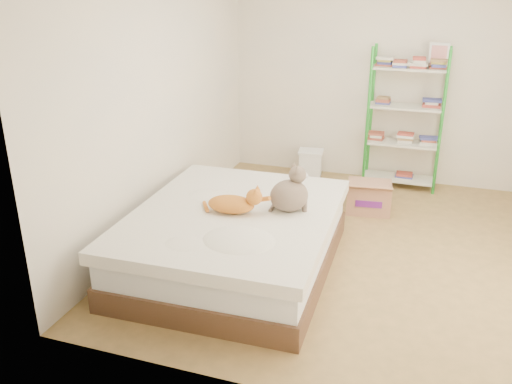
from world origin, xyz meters
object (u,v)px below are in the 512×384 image
at_px(grey_cat, 289,189).
at_px(shelf_unit, 406,115).
at_px(white_bin, 310,163).
at_px(cardboard_box, 369,197).
at_px(orange_cat, 231,202).
at_px(bed, 235,239).

bearing_deg(grey_cat, shelf_unit, -49.35).
bearing_deg(white_bin, cardboard_box, -45.77).
bearing_deg(orange_cat, white_bin, 81.54).
xyz_separation_m(bed, cardboard_box, (0.97, 1.64, -0.10)).
bearing_deg(shelf_unit, cardboard_box, -105.44).
height_order(shelf_unit, white_bin, shelf_unit).
xyz_separation_m(cardboard_box, white_bin, (-0.87, 0.90, 0.01)).
height_order(grey_cat, shelf_unit, shelf_unit).
bearing_deg(cardboard_box, grey_cat, -116.36).
relative_size(shelf_unit, cardboard_box, 3.39).
distance_m(bed, grey_cat, 0.67).
distance_m(grey_cat, shelf_unit, 2.53).
xyz_separation_m(grey_cat, shelf_unit, (0.78, 2.40, 0.16)).
bearing_deg(white_bin, grey_cat, -81.56).
relative_size(grey_cat, cardboard_box, 0.80).
xyz_separation_m(shelf_unit, white_bin, (-1.13, -0.03, -0.72)).
relative_size(cardboard_box, white_bin, 1.45).
distance_m(grey_cat, cardboard_box, 1.67).
relative_size(orange_cat, grey_cat, 1.18).
distance_m(bed, cardboard_box, 1.90).
bearing_deg(grey_cat, cardboard_box, -50.89).
bearing_deg(cardboard_box, shelf_unit, 67.68).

